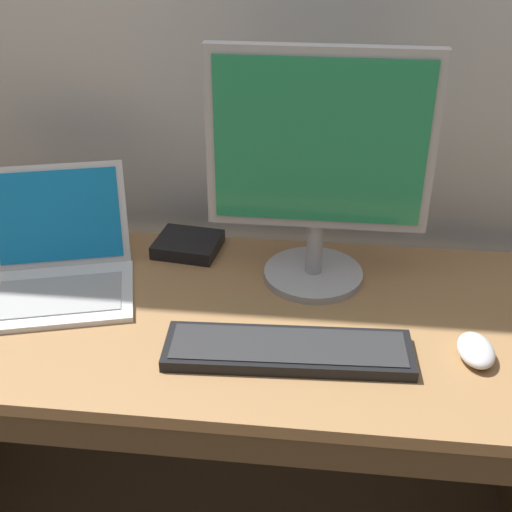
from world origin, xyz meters
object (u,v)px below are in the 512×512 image
at_px(computer_mouse, 476,350).
at_px(external_drive_box, 188,244).
at_px(external_monitor, 319,165).
at_px(laptop_white, 59,269).
at_px(wired_keyboard, 288,350).

xyz_separation_m(computer_mouse, external_drive_box, (-0.63, 0.34, -0.00)).
distance_m(external_monitor, computer_mouse, 0.48).
relative_size(external_monitor, external_drive_box, 3.49).
xyz_separation_m(external_monitor, external_drive_box, (-0.31, 0.10, -0.27)).
xyz_separation_m(external_monitor, computer_mouse, (0.32, -0.24, -0.26)).
relative_size(laptop_white, wired_keyboard, 0.80).
relative_size(wired_keyboard, computer_mouse, 4.56).
bearing_deg(external_monitor, wired_keyboard, -97.76).
bearing_deg(wired_keyboard, external_monitor, 82.24).
relative_size(external_monitor, computer_mouse, 4.97).
bearing_deg(external_drive_box, laptop_white, -142.60).
distance_m(laptop_white, external_monitor, 0.61).
xyz_separation_m(external_monitor, wired_keyboard, (-0.04, -0.27, -0.27)).
distance_m(laptop_white, computer_mouse, 0.89).
bearing_deg(wired_keyboard, external_drive_box, 125.69).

